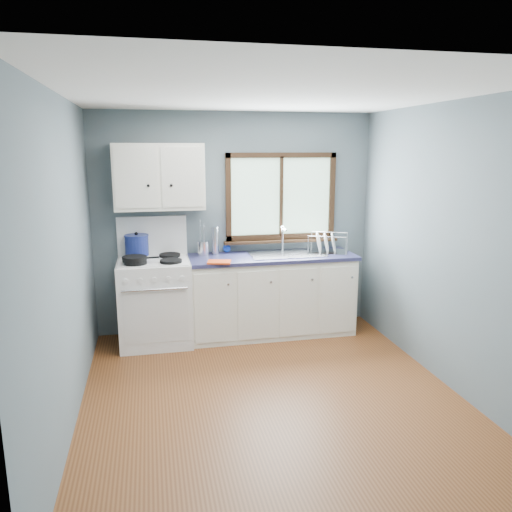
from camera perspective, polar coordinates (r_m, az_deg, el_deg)
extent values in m
cube|color=brown|center=(4.48, 1.85, -15.87)|extent=(3.20, 3.60, 0.02)
cube|color=white|center=(3.97, 2.11, 18.16)|extent=(3.20, 3.60, 0.02)
cube|color=slate|center=(5.79, -2.37, 3.78)|extent=(3.20, 0.02, 2.50)
cube|color=slate|center=(2.39, 12.63, -8.85)|extent=(3.20, 0.02, 2.50)
cube|color=slate|center=(3.98, -21.15, -0.93)|extent=(0.02, 3.60, 2.50)
cube|color=slate|center=(4.69, 21.42, 0.95)|extent=(0.02, 3.60, 2.50)
cube|color=white|center=(5.54, -11.45, -5.21)|extent=(0.76, 0.65, 0.92)
cube|color=white|center=(5.68, -11.78, 2.26)|extent=(0.76, 0.05, 0.44)
cube|color=silver|center=(5.43, -11.65, -0.52)|extent=(0.72, 0.59, 0.01)
cylinder|color=black|center=(5.28, -13.60, -0.75)|extent=(0.23, 0.23, 0.03)
cylinder|color=black|center=(5.28, -9.69, -0.57)|extent=(0.23, 0.23, 0.03)
cylinder|color=black|center=(5.57, -13.53, -0.07)|extent=(0.23, 0.23, 0.03)
cylinder|color=black|center=(5.57, -9.83, 0.09)|extent=(0.23, 0.23, 0.03)
cylinder|color=silver|center=(5.15, -11.50, -3.80)|extent=(0.66, 0.02, 0.02)
cube|color=silver|center=(5.26, -11.37, -6.88)|extent=(0.66, 0.01, 0.55)
cube|color=white|center=(5.73, 1.76, -4.61)|extent=(1.85, 0.60, 0.88)
cube|color=black|center=(5.87, 1.68, -8.29)|extent=(1.85, 0.54, 0.08)
cube|color=#202042|center=(5.61, 1.79, -0.11)|extent=(1.89, 0.64, 0.04)
cube|color=silver|center=(5.65, 3.56, 0.20)|extent=(0.84, 0.46, 0.01)
cube|color=silver|center=(5.62, 1.59, -0.62)|extent=(0.36, 0.40, 0.14)
cube|color=silver|center=(5.72, 5.48, -0.43)|extent=(0.36, 0.40, 0.14)
cylinder|color=silver|center=(5.81, 3.05, 1.92)|extent=(0.02, 0.02, 0.28)
cylinder|color=silver|center=(5.73, 3.25, 3.08)|extent=(0.02, 0.16, 0.02)
sphere|color=silver|center=(5.79, 3.07, 3.28)|extent=(0.04, 0.04, 0.04)
cube|color=#9EC6A8|center=(5.84, 2.85, 6.82)|extent=(1.22, 0.01, 0.92)
cube|color=#301D10|center=(5.80, 2.95, 11.44)|extent=(1.30, 0.05, 0.06)
cube|color=#301D10|center=(5.89, 2.85, 2.25)|extent=(1.30, 0.05, 0.06)
cube|color=#301D10|center=(5.70, -3.18, 6.68)|extent=(0.06, 0.05, 1.00)
cube|color=#301D10|center=(6.01, 8.66, 6.86)|extent=(0.06, 0.05, 1.00)
cube|color=#301D10|center=(5.82, 2.90, 6.81)|extent=(0.03, 0.05, 0.92)
cube|color=#301D10|center=(5.87, 2.92, 1.72)|extent=(1.36, 0.10, 0.03)
cube|color=white|center=(5.47, -11.01, 8.88)|extent=(0.95, 0.32, 0.70)
cube|color=white|center=(5.31, -13.56, 8.67)|extent=(0.44, 0.01, 0.62)
cube|color=white|center=(5.32, -8.38, 8.88)|extent=(0.44, 0.01, 0.62)
sphere|color=black|center=(5.30, -12.22, 7.85)|extent=(0.03, 0.03, 0.03)
sphere|color=black|center=(5.30, -9.65, 7.96)|extent=(0.03, 0.03, 0.03)
cylinder|color=black|center=(5.28, -13.72, -0.30)|extent=(0.27, 0.27, 0.05)
cube|color=black|center=(5.29, -11.79, -0.18)|extent=(0.14, 0.04, 0.01)
cylinder|color=navy|center=(5.55, -13.47, 1.16)|extent=(0.33, 0.33, 0.21)
cylinder|color=navy|center=(5.53, -13.52, 2.29)|extent=(0.35, 0.35, 0.01)
sphere|color=black|center=(5.52, -13.53, 2.49)|extent=(0.05, 0.05, 0.04)
cylinder|color=silver|center=(5.62, -6.06, 0.89)|extent=(0.16, 0.16, 0.16)
cylinder|color=silver|center=(5.61, -5.95, 2.59)|extent=(0.01, 0.01, 0.24)
cylinder|color=silver|center=(5.59, -6.37, 2.78)|extent=(0.01, 0.01, 0.28)
cylinder|color=silver|center=(5.57, -6.01, 2.42)|extent=(0.01, 0.01, 0.21)
cylinder|color=silver|center=(5.63, -4.70, 1.75)|extent=(0.08, 0.08, 0.32)
imported|color=blue|center=(5.74, -3.33, 1.51)|extent=(0.09, 0.09, 0.23)
cube|color=#CD3F12|center=(5.25, -4.23, -0.69)|extent=(0.28, 0.23, 0.02)
cube|color=silver|center=(5.81, 8.20, 0.48)|extent=(0.54, 0.49, 0.02)
cylinder|color=silver|center=(5.66, 5.97, 1.23)|extent=(0.01, 0.01, 0.21)
cylinder|color=silver|center=(5.63, 10.25, 1.04)|extent=(0.01, 0.01, 0.21)
cylinder|color=silver|center=(5.97, 6.33, 1.80)|extent=(0.01, 0.01, 0.21)
cylinder|color=silver|center=(5.94, 10.38, 1.62)|extent=(0.01, 0.01, 0.21)
cylinder|color=silver|center=(5.62, 8.13, 2.19)|extent=(0.39, 0.18, 0.01)
cylinder|color=silver|center=(5.93, 8.38, 2.71)|extent=(0.39, 0.18, 0.01)
cylinder|color=white|center=(5.80, 7.19, 1.58)|extent=(0.15, 0.24, 0.23)
cylinder|color=white|center=(5.79, 8.02, 1.54)|extent=(0.15, 0.24, 0.23)
cylinder|color=white|center=(5.79, 8.86, 1.50)|extent=(0.15, 0.24, 0.23)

